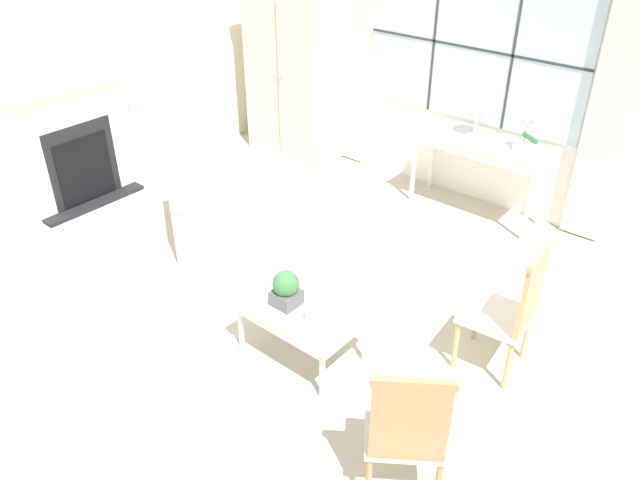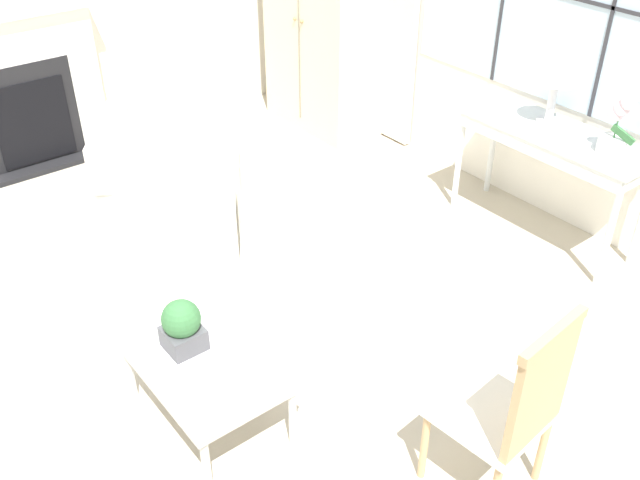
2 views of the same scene
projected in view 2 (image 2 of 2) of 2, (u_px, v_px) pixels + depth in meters
ground_plane at (176, 366)px, 3.98m from camera, size 14.00×14.00×0.00m
wall_back_windowed at (555, 18)px, 4.76m from camera, size 7.20×0.14×2.80m
fireplace at (20, 81)px, 5.64m from camera, size 0.34×1.32×2.09m
armoire at (324, 10)px, 6.13m from camera, size 1.17×0.60×2.08m
console_table at (554, 142)px, 4.74m from camera, size 1.33×0.46×0.80m
table_lamp at (557, 74)px, 4.59m from camera, size 0.27×0.27×0.45m
potted_orchid at (617, 128)px, 4.32m from camera, size 0.23×0.18×0.39m
armchair_upholstered at (170, 197)px, 5.00m from camera, size 1.19×1.21×0.86m
side_chair_wooden at (515, 404)px, 2.99m from camera, size 0.48×0.48×1.03m
coffee_table at (205, 363)px, 3.45m from camera, size 0.88×0.58×0.44m
potted_plant_small at (182, 326)px, 3.40m from camera, size 0.19×0.19×0.27m
pillar_candle at (206, 373)px, 3.26m from camera, size 0.13×0.13×0.12m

